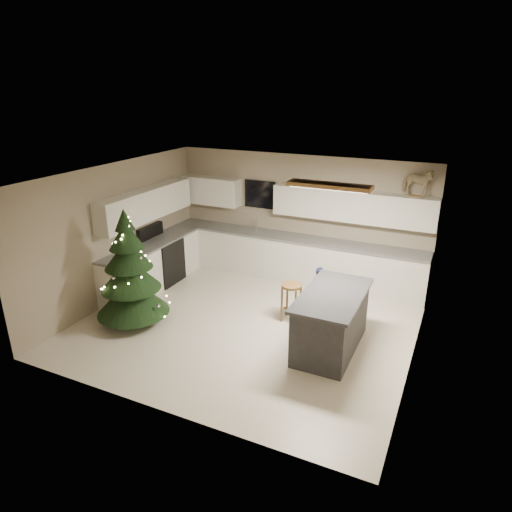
# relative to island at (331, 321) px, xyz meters

# --- Properties ---
(ground_plane) EXTENTS (5.50, 5.50, 0.00)m
(ground_plane) POSITION_rel_island_xyz_m (-1.52, 0.14, -0.48)
(ground_plane) COLOR beige
(room_shell) EXTENTS (5.52, 5.02, 2.61)m
(room_shell) POSITION_rel_island_xyz_m (-1.50, 0.14, 1.27)
(room_shell) COLOR gray
(room_shell) RESTS_ON ground_plane
(cabinetry) EXTENTS (5.50, 3.20, 2.00)m
(cabinetry) POSITION_rel_island_xyz_m (-2.43, 1.78, 0.28)
(cabinetry) COLOR silver
(cabinetry) RESTS_ON ground_plane
(island) EXTENTS (0.90, 1.70, 0.95)m
(island) POSITION_rel_island_xyz_m (0.00, 0.00, 0.00)
(island) COLOR black
(island) RESTS_ON ground_plane
(bar_stool) EXTENTS (0.36, 0.36, 0.69)m
(bar_stool) POSITION_rel_island_xyz_m (-0.89, 0.59, 0.04)
(bar_stool) COLOR brown
(bar_stool) RESTS_ON ground_plane
(christmas_tree) EXTENTS (1.29, 1.24, 2.06)m
(christmas_tree) POSITION_rel_island_xyz_m (-3.37, -0.63, 0.36)
(christmas_tree) COLOR #3F2816
(christmas_tree) RESTS_ON ground_plane
(toddler) EXTENTS (0.37, 0.29, 0.89)m
(toddler) POSITION_rel_island_xyz_m (-0.52, 1.04, -0.04)
(toddler) COLOR black
(toddler) RESTS_ON ground_plane
(rocking_horse) EXTENTS (0.64, 0.39, 0.52)m
(rocking_horse) POSITION_rel_island_xyz_m (0.78, 2.46, 1.79)
(rocking_horse) COLOR brown
(rocking_horse) RESTS_ON cabinetry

